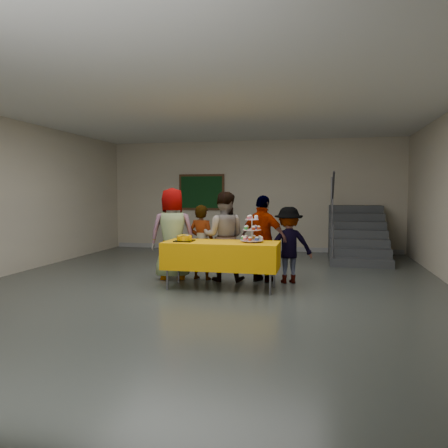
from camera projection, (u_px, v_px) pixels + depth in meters
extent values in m
plane|color=#4C514C|center=(205.00, 289.00, 7.17)|extent=(10.00, 10.00, 0.00)
cube|color=#C1B69B|center=(252.00, 196.00, 11.93)|extent=(8.00, 0.04, 3.00)
cube|color=silver|center=(205.00, 103.00, 6.96)|extent=(8.00, 10.00, 0.04)
cube|color=#999999|center=(252.00, 248.00, 12.01)|extent=(7.90, 0.03, 0.12)
cylinder|color=#595960|center=(167.00, 267.00, 7.09)|extent=(0.04, 0.04, 0.73)
cylinder|color=#595960|center=(270.00, 271.00, 6.73)|extent=(0.04, 0.04, 0.73)
cylinder|color=#595960|center=(178.00, 262.00, 7.65)|extent=(0.04, 0.04, 0.73)
cylinder|color=#595960|center=(274.00, 265.00, 7.29)|extent=(0.04, 0.04, 0.73)
cube|color=#595960|center=(221.00, 244.00, 7.16)|extent=(1.80, 0.70, 0.02)
cube|color=#F3A004|center=(221.00, 255.00, 7.18)|extent=(1.88, 0.78, 0.44)
cylinder|color=silver|center=(252.00, 242.00, 7.13)|extent=(0.18, 0.18, 0.01)
cylinder|color=silver|center=(252.00, 229.00, 7.12)|extent=(0.02, 0.02, 0.42)
cylinder|color=silver|center=(252.00, 240.00, 7.13)|extent=(0.38, 0.38, 0.01)
cylinder|color=silver|center=(252.00, 230.00, 7.12)|extent=(0.30, 0.30, 0.01)
cylinder|color=silver|center=(252.00, 219.00, 7.10)|extent=(0.22, 0.22, 0.01)
cube|color=black|center=(184.00, 241.00, 7.23)|extent=(0.30, 0.30, 0.02)
cylinder|color=#EDA300|center=(184.00, 238.00, 7.23)|extent=(0.25, 0.25, 0.07)
ellipsoid|color=#EDA300|center=(184.00, 236.00, 7.23)|extent=(0.25, 0.25, 0.05)
ellipsoid|color=white|center=(186.00, 235.00, 7.18)|extent=(0.08, 0.08, 0.02)
cube|color=silver|center=(181.00, 236.00, 7.11)|extent=(0.30, 0.16, 0.04)
imported|color=slate|center=(173.00, 234.00, 7.94)|extent=(0.91, 0.70, 1.67)
imported|color=slate|center=(202.00, 242.00, 7.92)|extent=(0.56, 0.43, 1.36)
imported|color=slate|center=(224.00, 236.00, 7.80)|extent=(0.82, 0.66, 1.59)
imported|color=slate|center=(263.00, 239.00, 7.68)|extent=(0.97, 0.68, 1.53)
imported|color=slate|center=(288.00, 245.00, 7.62)|extent=(0.96, 0.71, 1.33)
cube|color=#424447|center=(361.00, 263.00, 9.26)|extent=(1.30, 0.30, 0.18)
cube|color=#424447|center=(360.00, 257.00, 9.55)|extent=(1.30, 0.30, 0.36)
cube|color=#424447|center=(359.00, 251.00, 9.83)|extent=(1.30, 0.30, 0.54)
cube|color=#424447|center=(358.00, 245.00, 10.12)|extent=(1.30, 0.30, 0.72)
cube|color=#424447|center=(357.00, 240.00, 10.40)|extent=(1.30, 0.30, 0.90)
cube|color=#424447|center=(356.00, 235.00, 10.69)|extent=(1.30, 0.30, 1.08)
cube|color=#424447|center=(355.00, 231.00, 10.98)|extent=(1.30, 0.30, 1.26)
cube|color=#424447|center=(354.00, 230.00, 11.27)|extent=(1.30, 0.30, 1.26)
cylinder|color=#595960|center=(333.00, 246.00, 9.32)|extent=(0.04, 0.04, 0.90)
cylinder|color=#595960|center=(332.00, 218.00, 10.06)|extent=(0.04, 0.04, 0.90)
cylinder|color=#595960|center=(332.00, 195.00, 10.90)|extent=(0.04, 0.04, 0.90)
cylinder|color=#595960|center=(332.00, 199.00, 10.07)|extent=(0.04, 1.85, 1.20)
cube|color=#472B16|center=(202.00, 192.00, 12.20)|extent=(1.30, 0.04, 1.00)
cube|color=#123816|center=(201.00, 192.00, 12.18)|extent=(1.18, 0.02, 0.88)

